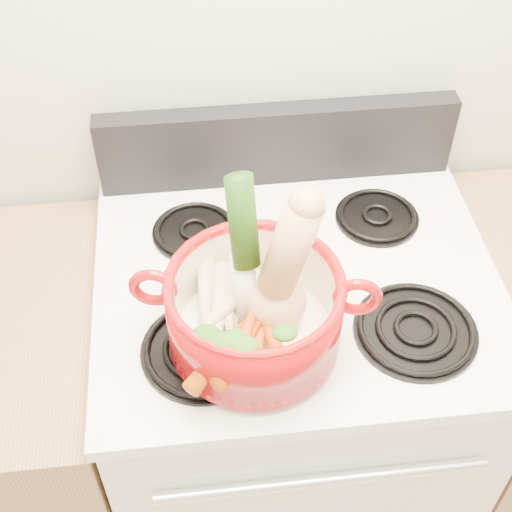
{
  "coord_description": "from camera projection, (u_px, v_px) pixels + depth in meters",
  "views": [
    {
      "loc": [
        -0.18,
        0.49,
        1.97
      ],
      "look_at": [
        -0.1,
        1.23,
        1.2
      ],
      "focal_mm": 50.0,
      "sensor_mm": 36.0,
      "label": 1
    }
  ],
  "objects": [
    {
      "name": "burner_back_right",
      "position": [
        377.0,
        216.0,
        1.48
      ],
      "size": [
        0.17,
        0.17,
        0.02
      ],
      "primitive_type": "cylinder",
      "color": "black",
      "rests_on": "cooktop"
    },
    {
      "name": "carrot_4",
      "position": [
        248.0,
        328.0,
        1.17
      ],
      "size": [
        0.08,
        0.16,
        0.04
      ],
      "primitive_type": "cone",
      "rotation": [
        1.66,
        0.0,
        -0.36
      ],
      "color": "#BA3509",
      "rests_on": "dutch_oven"
    },
    {
      "name": "carrot_3",
      "position": [
        240.0,
        352.0,
        1.15
      ],
      "size": [
        0.11,
        0.14,
        0.04
      ],
      "primitive_type": "cone",
      "rotation": [
        1.66,
        0.0,
        -0.6
      ],
      "color": "#D24E0A",
      "rests_on": "dutch_oven"
    },
    {
      "name": "control_backsplash",
      "position": [
        277.0,
        144.0,
        1.52
      ],
      "size": [
        0.76,
        0.05,
        0.18
      ],
      "primitive_type": "cube",
      "color": "black",
      "rests_on": "cooktop"
    },
    {
      "name": "burner_back_left",
      "position": [
        195.0,
        230.0,
        1.45
      ],
      "size": [
        0.17,
        0.17,
        0.02
      ],
      "primitive_type": "cylinder",
      "color": "black",
      "rests_on": "cooktop"
    },
    {
      "name": "parsnip_4",
      "position": [
        206.0,
        289.0,
        1.23
      ],
      "size": [
        0.06,
        0.23,
        0.06
      ],
      "primitive_type": "cone",
      "rotation": [
        1.66,
        0.0,
        -0.09
      ],
      "color": "beige",
      "rests_on": "dutch_oven"
    },
    {
      "name": "ginger",
      "position": [
        251.0,
        283.0,
        1.27
      ],
      "size": [
        0.09,
        0.07,
        0.04
      ],
      "primitive_type": "ellipsoid",
      "rotation": [
        0.0,
        0.0,
        -0.09
      ],
      "color": "tan",
      "rests_on": "dutch_oven"
    },
    {
      "name": "pot_handle_right",
      "position": [
        357.0,
        297.0,
        1.16
      ],
      "size": [
        0.08,
        0.03,
        0.08
      ],
      "primitive_type": "torus",
      "rotation": [
        1.57,
        0.0,
        -0.17
      ],
      "color": "#9B0A0B",
      "rests_on": "dutch_oven"
    },
    {
      "name": "burner_front_right",
      "position": [
        416.0,
        329.0,
        1.28
      ],
      "size": [
        0.22,
        0.22,
        0.02
      ],
      "primitive_type": "cylinder",
      "color": "black",
      "rests_on": "cooktop"
    },
    {
      "name": "carrot_0",
      "position": [
        258.0,
        342.0,
        1.18
      ],
      "size": [
        0.09,
        0.17,
        0.05
      ],
      "primitive_type": "cone",
      "rotation": [
        1.66,
        0.0,
        -0.37
      ],
      "color": "#CF5E0A",
      "rests_on": "dutch_oven"
    },
    {
      "name": "wall_back",
      "position": [
        277.0,
        19.0,
        1.37
      ],
      "size": [
        3.5,
        0.02,
        2.6
      ],
      "primitive_type": "cube",
      "color": "beige",
      "rests_on": "floor"
    },
    {
      "name": "oven_handle",
      "position": [
        322.0,
        480.0,
        1.27
      ],
      "size": [
        0.6,
        0.02,
        0.02
      ],
      "primitive_type": "cylinder",
      "rotation": [
        0.0,
        1.57,
        0.0
      ],
      "color": "silver",
      "rests_on": "stove_body"
    },
    {
      "name": "parsnip_1",
      "position": [
        218.0,
        318.0,
        1.21
      ],
      "size": [
        0.08,
        0.21,
        0.06
      ],
      "primitive_type": "cone",
      "rotation": [
        1.66,
        0.0,
        -0.18
      ],
      "color": "beige",
      "rests_on": "dutch_oven"
    },
    {
      "name": "carrot_2",
      "position": [
        267.0,
        327.0,
        1.19
      ],
      "size": [
        0.06,
        0.17,
        0.05
      ],
      "primitive_type": "cone",
      "rotation": [
        1.66,
        0.0,
        0.19
      ],
      "color": "#BA3B09",
      "rests_on": "dutch_oven"
    },
    {
      "name": "squash",
      "position": [
        277.0,
        267.0,
        1.15
      ],
      "size": [
        0.19,
        0.13,
        0.29
      ],
      "primitive_type": null,
      "rotation": [
        0.0,
        0.25,
        0.13
      ],
      "color": "tan",
      "rests_on": "dutch_oven"
    },
    {
      "name": "burner_front_left",
      "position": [
        204.0,
        349.0,
        1.25
      ],
      "size": [
        0.22,
        0.22,
        0.02
      ],
      "primitive_type": "cylinder",
      "color": "black",
      "rests_on": "cooktop"
    },
    {
      "name": "cooktop",
      "position": [
        297.0,
        281.0,
        1.39
      ],
      "size": [
        0.78,
        0.67,
        0.03
      ],
      "primitive_type": "cube",
      "color": "white",
      "rests_on": "stove_body"
    },
    {
      "name": "parsnip_0",
      "position": [
        235.0,
        302.0,
        1.24
      ],
      "size": [
        0.06,
        0.2,
        0.05
      ],
      "primitive_type": "cone",
      "rotation": [
        1.66,
        0.0,
        -0.14
      ],
      "color": "beige",
      "rests_on": "dutch_oven"
    },
    {
      "name": "carrot_1",
      "position": [
        218.0,
        356.0,
        1.16
      ],
      "size": [
        0.12,
        0.14,
        0.05
      ],
      "primitive_type": "cone",
      "rotation": [
        1.66,
        0.0,
        -0.68
      ],
      "color": "#C85F0A",
      "rests_on": "dutch_oven"
    },
    {
      "name": "leek",
      "position": [
        244.0,
        255.0,
        1.14
      ],
      "size": [
        0.07,
        0.12,
        0.3
      ],
      "primitive_type": "cylinder",
      "rotation": [
        -0.22,
        0.0,
        0.24
      ],
      "color": "white",
      "rests_on": "dutch_oven"
    },
    {
      "name": "stove_body",
      "position": [
        289.0,
        411.0,
        1.73
      ],
      "size": [
        0.76,
        0.65,
        0.92
      ],
      "primitive_type": "cube",
      "color": "silver",
      "rests_on": "floor"
    },
    {
      "name": "dutch_oven",
      "position": [
        255.0,
        312.0,
        1.2
      ],
      "size": [
        0.34,
        0.34,
        0.15
      ],
      "primitive_type": "cylinder",
      "rotation": [
        0.0,
        0.0,
        -0.17
      ],
      "color": "#9B0A0B",
      "rests_on": "burner_front_left"
    },
    {
      "name": "parsnip_2",
      "position": [
        227.0,
        307.0,
        1.22
      ],
      "size": [
        0.04,
        0.18,
        0.05
      ],
      "primitive_type": "cone",
      "rotation": [
        1.66,
        0.0,
        0.01
      ],
      "color": "beige",
      "rests_on": "dutch_oven"
    },
    {
      "name": "pot_handle_left",
      "position": [
        153.0,
        288.0,
        1.17
      ],
      "size": [
        0.08,
        0.03,
        0.08
      ],
      "primitive_type": "torus",
      "rotation": [
        1.57,
        0.0,
        -0.17
      ],
      "color": "#9B0A0B",
      "rests_on": "dutch_oven"
    },
    {
      "name": "parsnip_3",
      "position": [
        213.0,
        318.0,
        1.19
      ],
      "size": [
        0.15,
        0.14,
        0.05
      ],
      "primitive_type": "cone",
      "rotation": [
        1.66,
        0.0,
        -0.83
      ],
      "color": "beige",
      "rests_on": "dutch_oven"
    }
  ]
}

